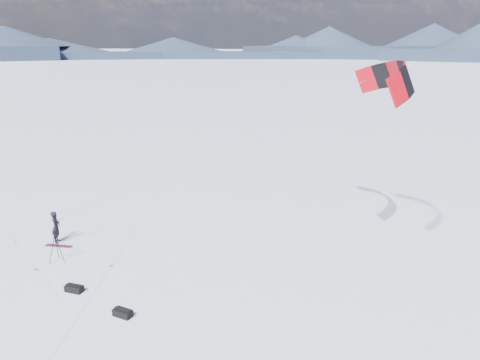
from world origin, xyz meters
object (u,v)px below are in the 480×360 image
(snowkiter, at_px, (58,242))
(gear_bag_b, at_px, (123,313))
(snowboard, at_px, (59,246))
(tripod, at_px, (56,242))
(gear_bag_a, at_px, (74,288))

(snowkiter, relative_size, gear_bag_b, 2.09)
(snowboard, distance_m, tripod, 2.08)
(snowkiter, relative_size, tripod, 1.09)
(tripod, height_order, gear_bag_a, tripod)
(snowkiter, height_order, tripod, tripod)
(tripod, distance_m, gear_bag_a, 3.49)
(snowkiter, xyz_separation_m, gear_bag_a, (3.85, -4.33, 0.15))
(snowkiter, bearing_deg, gear_bag_b, -152.90)
(gear_bag_a, bearing_deg, snowkiter, 135.58)
(snowboard, distance_m, gear_bag_b, 8.09)
(gear_bag_a, height_order, gear_bag_b, gear_bag_b)
(gear_bag_a, relative_size, gear_bag_b, 0.96)
(tripod, bearing_deg, snowboard, 125.47)
(snowkiter, relative_size, gear_bag_a, 2.18)
(tripod, bearing_deg, snowkiter, 127.19)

